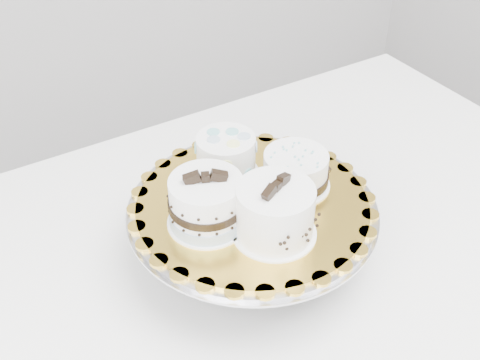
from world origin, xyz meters
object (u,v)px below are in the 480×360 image
cake_banded (207,204)px  cake_ribbon (296,171)px  cake_board (252,204)px  cake_stand (252,221)px  table (266,278)px  cake_dots (226,156)px  cake_swirl (275,213)px

cake_banded → cake_ribbon: (0.16, 0.01, -0.01)m
cake_board → cake_banded: (-0.08, -0.01, 0.04)m
cake_stand → cake_board: cake_board is taller
table → cake_dots: bearing=105.1°
cake_stand → cake_banded: size_ratio=2.80×
cake_dots → cake_swirl: bearing=-97.6°
cake_stand → cake_banded: (-0.08, -0.01, 0.07)m
cake_ribbon → cake_swirl: bearing=-142.5°
cake_stand → cake_dots: (0.00, 0.08, 0.07)m
cake_stand → cake_ribbon: bearing=2.5°
cake_swirl → cake_banded: bearing=111.9°
cake_stand → cake_swirl: cake_swirl is taller
table → cake_banded: size_ratio=9.63×
cake_swirl → cake_banded: (-0.07, 0.07, -0.00)m
cake_banded → cake_dots: 0.12m
cake_swirl → cake_dots: cake_swirl is taller
cake_stand → cake_banded: bearing=-175.9°
table → cake_dots: 0.23m
cake_board → cake_swirl: bearing=-96.5°
cake_ribbon → cake_board: bearing=178.8°
cake_stand → cake_swirl: 0.11m
cake_swirl → table: bearing=38.1°
cake_swirl → cake_stand: bearing=58.8°
cake_board → cake_dots: (0.00, 0.08, 0.04)m
table → cake_banded: 0.24m
cake_stand → cake_swirl: (-0.01, -0.07, 0.08)m
cake_banded → cake_dots: (0.08, 0.09, -0.00)m
cake_swirl → cake_ribbon: size_ratio=1.25×
table → cake_swirl: size_ratio=9.10×
table → cake_dots: (-0.03, 0.09, 0.21)m
cake_banded → cake_ribbon: cake_banded is taller
table → cake_board: 0.18m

